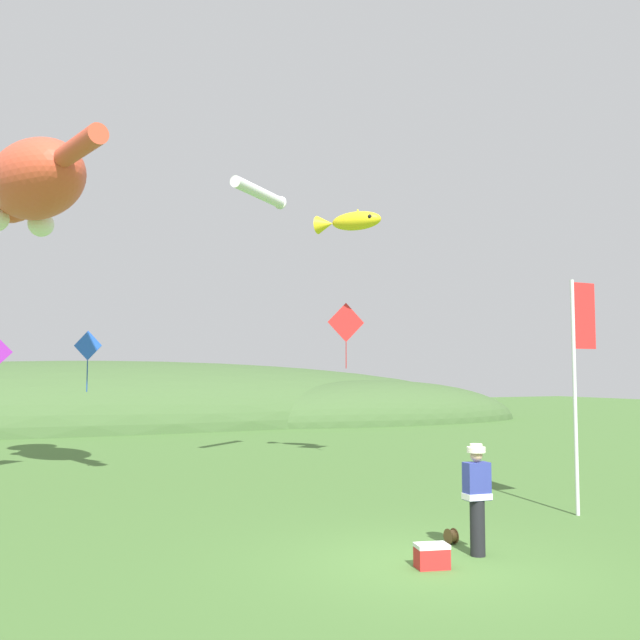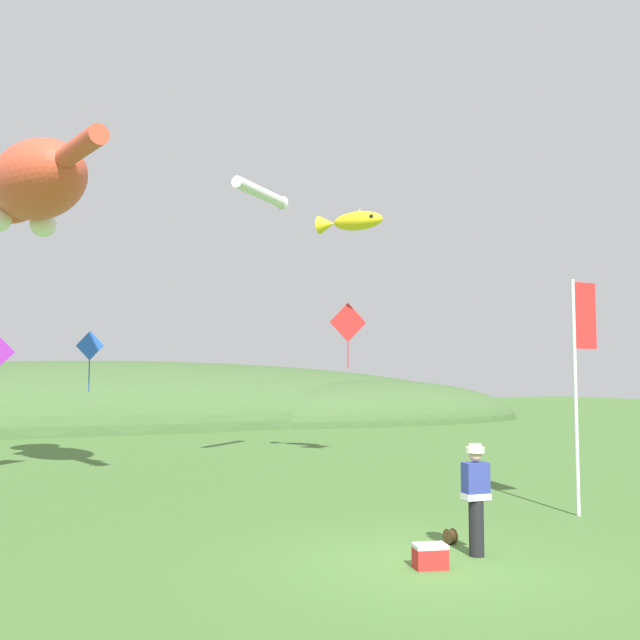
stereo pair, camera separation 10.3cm
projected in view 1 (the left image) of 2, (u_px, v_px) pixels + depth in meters
The scene contains 11 objects.
ground_plane at pixel (431, 564), 10.91m from camera, with size 120.00×120.00×0.00m, color #477033.
distant_hill_ridge at pixel (142, 425), 40.30m from camera, with size 52.66×15.33×7.22m.
festival_attendant at pixel (477, 495), 11.44m from camera, with size 0.44×0.30×1.77m.
kite_spool at pixel (451, 536), 12.19m from camera, with size 0.14×0.26×0.26m.
picnic_cooler at pixel (432, 556), 10.67m from camera, with size 0.55×0.44×0.36m.
festival_banner_pole at pixel (579, 360), 14.90m from camera, with size 0.66×0.08×4.87m.
kite_giant_cat at pixel (30, 185), 19.50m from camera, with size 3.17×7.81×2.41m.
kite_fish_windsock at pixel (349, 222), 22.84m from camera, with size 1.85×2.14×0.69m.
kite_tube_streamer at pixel (260, 193), 22.10m from camera, with size 2.47×2.20×0.44m.
kite_diamond_blue at pixel (88, 347), 20.46m from camera, with size 0.72×0.49×1.76m.
kite_diamond_red at pixel (346, 323), 24.34m from camera, with size 1.34×0.13×2.24m.
Camera 1 is at (-6.29, -9.37, 2.92)m, focal length 40.00 mm.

